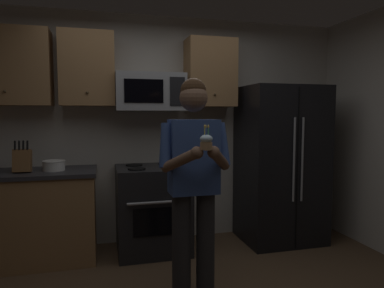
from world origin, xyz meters
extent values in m
cube|color=beige|center=(0.00, 1.75, 1.30)|extent=(4.40, 0.10, 2.60)
cube|color=black|center=(-0.15, 1.36, 0.46)|extent=(0.76, 0.66, 0.92)
cube|color=black|center=(-0.15, 1.02, 0.42)|extent=(0.48, 0.01, 0.28)
cylinder|color=#99999E|center=(-0.15, 1.00, 0.62)|extent=(0.60, 0.03, 0.03)
cylinder|color=black|center=(-0.33, 1.22, 0.93)|extent=(0.18, 0.18, 0.01)
cylinder|color=black|center=(0.03, 1.22, 0.93)|extent=(0.18, 0.18, 0.01)
cylinder|color=black|center=(-0.33, 1.50, 0.93)|extent=(0.18, 0.18, 0.01)
cylinder|color=black|center=(0.03, 1.50, 0.93)|extent=(0.18, 0.18, 0.01)
cube|color=#9EA0A5|center=(-0.15, 1.48, 1.72)|extent=(0.74, 0.40, 0.40)
cube|color=black|center=(-0.24, 1.28, 1.72)|extent=(0.40, 0.01, 0.24)
cube|color=black|center=(0.11, 1.28, 1.72)|extent=(0.16, 0.01, 0.30)
cube|color=black|center=(1.35, 1.32, 0.90)|extent=(0.90, 0.72, 1.80)
cylinder|color=gray|center=(1.30, 0.94, 1.00)|extent=(0.02, 0.02, 0.90)
cylinder|color=gray|center=(1.40, 0.94, 1.00)|extent=(0.02, 0.02, 0.90)
cube|color=black|center=(1.35, 0.95, 0.90)|extent=(0.01, 0.01, 1.74)
cube|color=#9E7247|center=(-1.55, 1.53, 1.95)|extent=(0.80, 0.34, 0.76)
sphere|color=brown|center=(-1.55, 1.35, 1.70)|extent=(0.03, 0.03, 0.03)
cube|color=#9E7247|center=(-0.80, 1.53, 1.95)|extent=(0.55, 0.34, 0.76)
sphere|color=brown|center=(-0.80, 1.35, 1.70)|extent=(0.03, 0.03, 0.03)
cube|color=#9E7247|center=(0.55, 1.53, 1.95)|extent=(0.55, 0.34, 0.76)
sphere|color=brown|center=(0.55, 1.35, 1.70)|extent=(0.03, 0.03, 0.03)
cube|color=#9E7247|center=(-1.45, 1.38, 0.44)|extent=(1.40, 0.62, 0.88)
cube|color=#2D2D33|center=(-1.45, 1.38, 0.90)|extent=(1.44, 0.66, 0.04)
cube|color=brown|center=(-1.42, 1.33, 1.03)|extent=(0.16, 0.15, 0.24)
cylinder|color=black|center=(-1.47, 1.31, 1.19)|extent=(0.02, 0.04, 0.09)
cylinder|color=black|center=(-1.44, 1.31, 1.19)|extent=(0.02, 0.04, 0.09)
cylinder|color=black|center=(-1.40, 1.31, 1.19)|extent=(0.02, 0.04, 0.09)
cylinder|color=black|center=(-1.36, 1.31, 1.19)|extent=(0.02, 0.04, 0.09)
cylinder|color=white|center=(-1.14, 1.37, 0.97)|extent=(0.21, 0.21, 0.10)
torus|color=white|center=(-1.14, 1.37, 1.02)|extent=(0.22, 0.22, 0.01)
cylinder|color=#262628|center=(-0.08, 0.30, 0.43)|extent=(0.15, 0.15, 0.86)
cylinder|color=#262628|center=(0.12, 0.30, 0.43)|extent=(0.15, 0.15, 0.86)
cube|color=#334C8C|center=(0.02, 0.30, 1.15)|extent=(0.38, 0.22, 0.58)
sphere|color=brown|center=(0.02, 0.30, 1.61)|extent=(0.22, 0.22, 0.22)
sphere|color=#382314|center=(0.02, 0.31, 1.66)|extent=(0.20, 0.20, 0.20)
cylinder|color=#334C8C|center=(-0.20, 0.27, 1.25)|extent=(0.15, 0.18, 0.35)
cylinder|color=brown|center=(-0.13, 0.11, 1.15)|extent=(0.26, 0.33, 0.21)
sphere|color=brown|center=(-0.04, -0.02, 1.22)|extent=(0.09, 0.09, 0.09)
cylinder|color=#334C8C|center=(0.25, 0.27, 1.25)|extent=(0.15, 0.18, 0.35)
cylinder|color=brown|center=(0.17, 0.11, 1.15)|extent=(0.26, 0.33, 0.21)
sphere|color=brown|center=(0.08, -0.02, 1.22)|extent=(0.09, 0.09, 0.09)
cylinder|color=#A87F56|center=(0.02, -0.04, 1.26)|extent=(0.08, 0.08, 0.06)
ellipsoid|color=silver|center=(0.02, -0.04, 1.31)|extent=(0.09, 0.09, 0.06)
cylinder|color=#4CBF66|center=(0.04, -0.04, 1.36)|extent=(0.01, 0.01, 0.06)
ellipsoid|color=#FFD159|center=(0.04, -0.04, 1.40)|extent=(0.01, 0.01, 0.02)
cylinder|color=#F2D84C|center=(0.02, -0.03, 1.36)|extent=(0.01, 0.01, 0.06)
ellipsoid|color=#FFD159|center=(0.02, -0.03, 1.40)|extent=(0.01, 0.01, 0.02)
cylinder|color=#4C7FE5|center=(0.02, -0.06, 1.36)|extent=(0.01, 0.01, 0.06)
ellipsoid|color=#FFD159|center=(0.02, -0.06, 1.40)|extent=(0.01, 0.01, 0.02)
camera|label=1|loc=(-0.68, -2.34, 1.48)|focal=32.75mm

